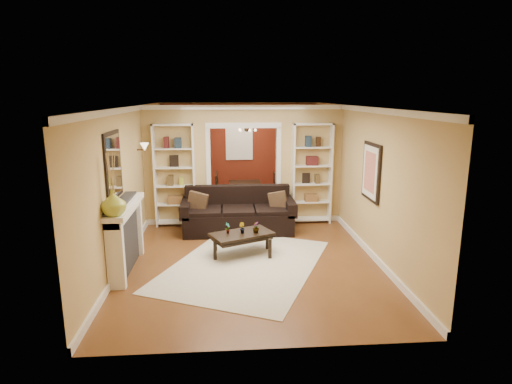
{
  "coord_description": "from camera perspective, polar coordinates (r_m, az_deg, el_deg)",
  "views": [
    {
      "loc": [
        -0.44,
        -8.46,
        2.91
      ],
      "look_at": [
        0.13,
        -0.8,
        1.16
      ],
      "focal_mm": 30.0,
      "sensor_mm": 36.0,
      "label": 1
    }
  ],
  "objects": [
    {
      "name": "coffee_table",
      "position": [
        8.0,
        -1.88,
        -6.92
      ],
      "size": [
        1.26,
        1.01,
        0.42
      ],
      "primitive_type": "cube",
      "rotation": [
        0.0,
        0.0,
        0.44
      ],
      "color": "black",
      "rests_on": "floor"
    },
    {
      "name": "floor",
      "position": [
        8.96,
        -1.24,
        -6.15
      ],
      "size": [
        8.0,
        8.0,
        0.0
      ],
      "primitive_type": "plane",
      "color": "brown",
      "rests_on": "ground"
    },
    {
      "name": "sofa",
      "position": [
        9.24,
        -2.4,
        -2.48
      ],
      "size": [
        2.43,
        1.05,
        0.95
      ],
      "primitive_type": "cube",
      "color": "black",
      "rests_on": "floor"
    },
    {
      "name": "dining_chair_nw",
      "position": [
        11.11,
        -3.95,
        0.11
      ],
      "size": [
        0.59,
        0.59,
        0.95
      ],
      "primitive_type": "cube",
      "rotation": [
        0.0,
        0.0,
        1.88
      ],
      "color": "black",
      "rests_on": "floor"
    },
    {
      "name": "pillow_right",
      "position": [
        9.24,
        2.95,
        -1.34
      ],
      "size": [
        0.39,
        0.21,
        0.38
      ],
      "primitive_type": "cube",
      "rotation": [
        0.0,
        0.0,
        -0.27
      ],
      "color": "brown",
      "rests_on": "sofa"
    },
    {
      "name": "wall_sconce",
      "position": [
        9.24,
        -15.0,
        5.65
      ],
      "size": [
        0.18,
        0.18,
        0.22
      ],
      "primitive_type": "cube",
      "color": "#FFE0A5",
      "rests_on": "wall_left"
    },
    {
      "name": "wall_back",
      "position": [
        12.57,
        -2.26,
        5.67
      ],
      "size": [
        8.0,
        0.0,
        8.0
      ],
      "primitive_type": "plane",
      "rotation": [
        1.57,
        0.0,
        0.0
      ],
      "color": "tan",
      "rests_on": "ground"
    },
    {
      "name": "fireplace",
      "position": [
        7.52,
        -16.81,
        -5.81
      ],
      "size": [
        0.32,
        1.7,
        1.16
      ],
      "primitive_type": "cube",
      "color": "white",
      "rests_on": "floor"
    },
    {
      "name": "wall_left",
      "position": [
        8.79,
        -16.1,
        2.08
      ],
      "size": [
        0.0,
        8.0,
        8.0
      ],
      "primitive_type": "plane",
      "rotation": [
        1.57,
        0.0,
        1.57
      ],
      "color": "tan",
      "rests_on": "ground"
    },
    {
      "name": "wall_front",
      "position": [
        4.75,
        1.3,
        -6.4
      ],
      "size": [
        8.0,
        0.0,
        8.0
      ],
      "primitive_type": "plane",
      "rotation": [
        -1.57,
        0.0,
        0.0
      ],
      "color": "tan",
      "rests_on": "ground"
    },
    {
      "name": "dining_chair_sw",
      "position": [
        11.7,
        -3.97,
        0.66
      ],
      "size": [
        0.53,
        0.53,
        0.91
      ],
      "primitive_type": "cube",
      "rotation": [
        0.0,
        0.0,
        1.76
      ],
      "color": "black",
      "rests_on": "floor"
    },
    {
      "name": "pillow_left",
      "position": [
        9.19,
        -7.79,
        -1.44
      ],
      "size": [
        0.42,
        0.21,
        0.41
      ],
      "primitive_type": "cube",
      "rotation": [
        0.0,
        0.0,
        -0.24
      ],
      "color": "brown",
      "rests_on": "sofa"
    },
    {
      "name": "area_rug",
      "position": [
        7.61,
        -1.52,
        -9.66
      ],
      "size": [
        3.47,
        3.95,
        0.01
      ],
      "primitive_type": "cube",
      "rotation": [
        0.0,
        0.0,
        -0.42
      ],
      "color": "beige",
      "rests_on": "floor"
    },
    {
      "name": "vase",
      "position": [
        6.67,
        -18.48,
        -1.39
      ],
      "size": [
        0.42,
        0.42,
        0.39
      ],
      "primitive_type": "imported",
      "rotation": [
        0.0,
        0.0,
        -0.16
      ],
      "color": "#9EAE38",
      "rests_on": "fireplace"
    },
    {
      "name": "bookshelf_left",
      "position": [
        9.72,
        -10.78,
        2.14
      ],
      "size": [
        0.9,
        0.3,
        2.3
      ],
      "primitive_type": "cube",
      "color": "white",
      "rests_on": "floor"
    },
    {
      "name": "bookshelf_right",
      "position": [
        9.86,
        7.44,
        2.41
      ],
      "size": [
        0.9,
        0.3,
        2.3
      ],
      "primitive_type": "cube",
      "color": "white",
      "rests_on": "floor"
    },
    {
      "name": "chandelier",
      "position": [
        11.21,
        -2.05,
        8.24
      ],
      "size": [
        0.5,
        0.5,
        0.3
      ],
      "primitive_type": "cube",
      "color": "#3C291B",
      "rests_on": "ceiling"
    },
    {
      "name": "partition_wall",
      "position": [
        9.8,
        -1.66,
        3.64
      ],
      "size": [
        4.5,
        0.15,
        2.7
      ],
      "primitive_type": "cube",
      "color": "tan",
      "rests_on": "floor"
    },
    {
      "name": "red_back_panel",
      "position": [
        12.54,
        -2.26,
        5.52
      ],
      "size": [
        4.44,
        0.04,
        2.64
      ],
      "primitive_type": "cube",
      "color": "maroon",
      "rests_on": "floor"
    },
    {
      "name": "mirror",
      "position": [
        7.27,
        -18.51,
        3.35
      ],
      "size": [
        0.03,
        0.95,
        1.1
      ],
      "primitive_type": "cube",
      "color": "silver",
      "rests_on": "wall_left"
    },
    {
      "name": "dining_chair_ne",
      "position": [
        11.17,
        1.7,
        0.2
      ],
      "size": [
        0.61,
        0.61,
        0.95
      ],
      "primitive_type": "cube",
      "rotation": [
        0.0,
        0.0,
        -1.2
      ],
      "color": "black",
      "rests_on": "floor"
    },
    {
      "name": "plant_center",
      "position": [
        7.9,
        -1.89,
        -4.81
      ],
      "size": [
        0.14,
        0.14,
        0.2
      ],
      "primitive_type": "imported",
      "rotation": [
        0.0,
        0.0,
        2.29
      ],
      "color": "#336626",
      "rests_on": "coffee_table"
    },
    {
      "name": "framed_art",
      "position": [
        8.04,
        15.06,
        2.61
      ],
      "size": [
        0.04,
        0.85,
        1.05
      ],
      "primitive_type": "cube",
      "color": "black",
      "rests_on": "wall_right"
    },
    {
      "name": "dining_chair_se",
      "position": [
        11.76,
        1.4,
        0.64
      ],
      "size": [
        0.54,
        0.54,
        0.86
      ],
      "primitive_type": "cube",
      "rotation": [
        0.0,
        0.0,
        -1.91
      ],
      "color": "black",
      "rests_on": "floor"
    },
    {
      "name": "plant_right",
      "position": [
        7.92,
        -0.01,
        -4.72
      ],
      "size": [
        0.12,
        0.12,
        0.21
      ],
      "primitive_type": "imported",
      "rotation": [
        0.0,
        0.0,
        4.75
      ],
      "color": "#336626",
      "rests_on": "coffee_table"
    },
    {
      "name": "dining_window",
      "position": [
        12.47,
        -2.26,
        6.54
      ],
      "size": [
        0.78,
        0.03,
        0.98
      ],
      "primitive_type": "cube",
      "color": "#8CA5CC",
      "rests_on": "wall_back"
    },
    {
      "name": "plant_left",
      "position": [
        7.9,
        -3.78,
        -4.81
      ],
      "size": [
        0.12,
        0.13,
        0.21
      ],
      "primitive_type": "imported",
      "rotation": [
        0.0,
        0.0,
        1.02
      ],
      "color": "#336626",
      "rests_on": "coffee_table"
    },
    {
      "name": "wall_right",
      "position": [
        9.02,
        13.16,
        2.5
      ],
      "size": [
        0.0,
        8.0,
        8.0
      ],
      "primitive_type": "plane",
      "rotation": [
        1.57,
        0.0,
        -1.57
      ],
      "color": "tan",
      "rests_on": "ground"
    },
    {
      "name": "dining_table",
      "position": [
        11.46,
        -1.2,
        -0.46
      ],
      "size": [
        1.59,
        0.88,
        0.56
      ],
      "primitive_type": "imported",
      "rotation": [
        0.0,
        0.0,
        1.57
      ],
      "color": "black",
      "rests_on": "floor"
    },
    {
      "name": "ceiling",
      "position": [
        8.48,
        -1.33,
        11.38
      ],
      "size": [
        8.0,
        8.0,
        0.0
      ],
      "primitive_type": "plane",
      "rotation": [
        3.14,
        0.0,
        0.0
      ],
      "color": "white",
      "rests_on": "ground"
    }
  ]
}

